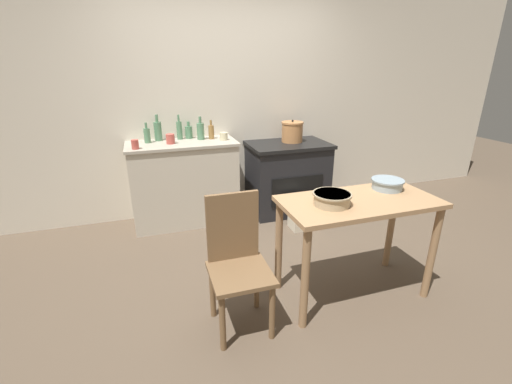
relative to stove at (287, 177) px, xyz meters
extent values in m
plane|color=brown|center=(-0.67, -1.25, -0.42)|extent=(14.00, 14.00, 0.00)
cube|color=beige|center=(-0.67, 0.34, 0.85)|extent=(8.00, 0.07, 2.55)
cube|color=beige|center=(-1.23, 0.05, 0.03)|extent=(1.14, 0.51, 0.90)
cube|color=#A9A08F|center=(-1.23, 0.05, 0.49)|extent=(1.17, 0.54, 0.03)
cube|color=black|center=(0.00, 0.00, -0.02)|extent=(0.90, 0.61, 0.81)
cube|color=black|center=(0.00, 0.00, 0.40)|extent=(0.94, 0.65, 0.04)
cube|color=black|center=(0.00, -0.31, -0.07)|extent=(0.63, 0.01, 0.34)
cube|color=#A87F56|center=(-0.17, -1.70, 0.36)|extent=(1.15, 0.56, 0.03)
cylinder|color=#97724E|center=(-0.70, -1.93, -0.04)|extent=(0.06, 0.06, 0.76)
cylinder|color=#97724E|center=(0.36, -1.93, -0.04)|extent=(0.06, 0.06, 0.76)
cylinder|color=#97724E|center=(-0.70, -1.46, -0.04)|extent=(0.06, 0.06, 0.76)
cylinder|color=#97724E|center=(0.36, -1.46, -0.04)|extent=(0.06, 0.06, 0.76)
cube|color=brown|center=(-1.10, -1.80, 0.00)|extent=(0.40, 0.40, 0.03)
cube|color=brown|center=(-1.10, -1.61, 0.26)|extent=(0.36, 0.03, 0.49)
cylinder|color=brown|center=(-1.27, -1.96, -0.22)|extent=(0.04, 0.04, 0.41)
cylinder|color=brown|center=(-0.94, -1.96, -0.22)|extent=(0.04, 0.04, 0.41)
cylinder|color=brown|center=(-1.27, -1.63, -0.22)|extent=(0.04, 0.04, 0.41)
cylinder|color=brown|center=(-0.94, -1.63, -0.22)|extent=(0.04, 0.04, 0.41)
cube|color=beige|center=(-0.02, -0.54, -0.26)|extent=(0.30, 0.21, 0.34)
cylinder|color=#B77A47|center=(0.07, 0.05, 0.53)|extent=(0.25, 0.25, 0.22)
cylinder|color=#B77A47|center=(0.07, 0.05, 0.65)|extent=(0.26, 0.26, 0.02)
sphere|color=black|center=(0.07, 0.05, 0.67)|extent=(0.02, 0.02, 0.02)
cylinder|color=tan|center=(-0.41, -1.72, 0.42)|extent=(0.25, 0.25, 0.09)
cylinder|color=tan|center=(-0.41, -1.72, 0.45)|extent=(0.27, 0.27, 0.01)
cylinder|color=#93A8B2|center=(0.16, -1.57, 0.41)|extent=(0.23, 0.23, 0.08)
cylinder|color=#8597A0|center=(0.16, -1.57, 0.45)|extent=(0.25, 0.25, 0.01)
cylinder|color=#517F5B|center=(-1.01, 0.12, 0.60)|extent=(0.08, 0.08, 0.18)
cylinder|color=#517F5B|center=(-1.01, 0.12, 0.72)|extent=(0.03, 0.03, 0.07)
cylinder|color=#517F5B|center=(-1.45, 0.21, 0.61)|extent=(0.08, 0.08, 0.20)
cylinder|color=#517F5B|center=(-1.45, 0.21, 0.75)|extent=(0.03, 0.03, 0.08)
cylinder|color=#517F5B|center=(-1.12, 0.23, 0.57)|extent=(0.08, 0.08, 0.14)
cylinder|color=#517F5B|center=(-1.12, 0.23, 0.67)|extent=(0.03, 0.03, 0.05)
cylinder|color=#517F5B|center=(-1.23, 0.21, 0.60)|extent=(0.06, 0.06, 0.19)
cylinder|color=#517F5B|center=(-1.23, 0.21, 0.74)|extent=(0.02, 0.02, 0.08)
cylinder|color=olive|center=(-0.89, 0.12, 0.58)|extent=(0.06, 0.06, 0.15)
cylinder|color=olive|center=(-0.89, 0.12, 0.68)|extent=(0.02, 0.02, 0.06)
cylinder|color=#517F5B|center=(-1.57, 0.13, 0.58)|extent=(0.07, 0.07, 0.15)
cylinder|color=#517F5B|center=(-1.57, 0.13, 0.69)|extent=(0.02, 0.02, 0.06)
cylinder|color=#B74C42|center=(-1.34, 0.01, 0.56)|extent=(0.09, 0.09, 0.10)
cylinder|color=#B74C42|center=(-1.70, -0.13, 0.55)|extent=(0.07, 0.07, 0.09)
cylinder|color=beige|center=(-0.77, 0.01, 0.55)|extent=(0.08, 0.08, 0.08)
camera|label=1|loc=(-1.61, -3.65, 1.30)|focal=24.00mm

